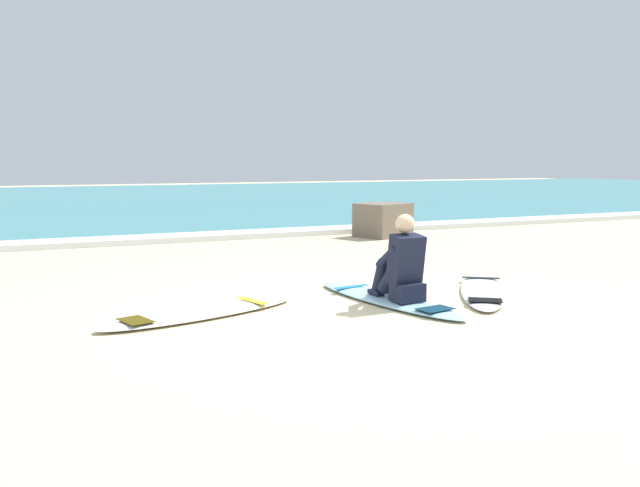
% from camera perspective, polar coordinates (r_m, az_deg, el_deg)
% --- Properties ---
extents(ground_plane, '(80.00, 80.00, 0.00)m').
position_cam_1_polar(ground_plane, '(6.99, 3.42, -6.06)').
color(ground_plane, beige).
extents(sea, '(80.00, 28.00, 0.10)m').
position_cam_1_polar(sea, '(27.13, -18.13, 3.53)').
color(sea, teal).
rests_on(sea, ground).
extents(breaking_foam, '(80.00, 0.90, 0.11)m').
position_cam_1_polar(breaking_foam, '(13.67, -11.10, 0.54)').
color(breaking_foam, white).
rests_on(breaking_foam, ground).
extents(surfboard_main, '(0.88, 2.48, 0.08)m').
position_cam_1_polar(surfboard_main, '(7.58, 5.79, -4.78)').
color(surfboard_main, '#9ED1E5').
rests_on(surfboard_main, ground).
extents(surfer_seated, '(0.38, 0.71, 0.95)m').
position_cam_1_polar(surfer_seated, '(7.35, 7.01, -1.99)').
color(surfer_seated, black).
rests_on(surfer_seated, surfboard_main).
extents(surfboard_spare_near, '(2.34, 1.13, 0.08)m').
position_cam_1_polar(surfboard_spare_near, '(7.00, -10.12, -5.86)').
color(surfboard_spare_near, white).
rests_on(surfboard_spare_near, ground).
extents(surfboard_spare_far, '(1.83, 2.20, 0.08)m').
position_cam_1_polar(surfboard_spare_far, '(8.29, 13.75, -3.91)').
color(surfboard_spare_far, silver).
rests_on(surfboard_spare_far, ground).
extents(shoreline_rock, '(1.23, 1.12, 0.70)m').
position_cam_1_polar(shoreline_rock, '(14.02, 5.42, 2.02)').
color(shoreline_rock, '#756656').
rests_on(shoreline_rock, ground).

